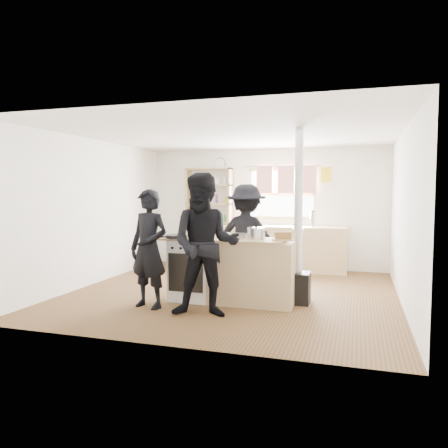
{
  "coord_description": "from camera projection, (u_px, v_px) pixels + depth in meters",
  "views": [
    {
      "loc": [
        1.88,
        -6.56,
        1.61
      ],
      "look_at": [
        -0.11,
        -0.1,
        1.1
      ],
      "focal_mm": 35.0,
      "sensor_mm": 36.0,
      "label": 1
    }
  ],
  "objects": [
    {
      "name": "ground",
      "position": [
        232.0,
        293.0,
        6.93
      ],
      "size": [
        5.0,
        5.0,
        0.01
      ],
      "primitive_type": "cube",
      "color": "brown",
      "rests_on": "ground"
    },
    {
      "name": "back_counter",
      "position": [
        262.0,
        247.0,
        9.01
      ],
      "size": [
        3.4,
        0.55,
        0.9
      ],
      "primitive_type": "cube",
      "color": "tan",
      "rests_on": "ground"
    },
    {
      "name": "shelving_unit",
      "position": [
        209.0,
        196.0,
        9.39
      ],
      "size": [
        1.0,
        0.28,
        1.2
      ],
      "color": "tan",
      "rests_on": "back_counter"
    },
    {
      "name": "thermos",
      "position": [
        313.0,
        219.0,
        8.66
      ],
      "size": [
        0.1,
        0.1,
        0.31
      ],
      "primitive_type": "cylinder",
      "color": "silver",
      "rests_on": "back_counter"
    },
    {
      "name": "cooking_island",
      "position": [
        232.0,
        270.0,
        6.32
      ],
      "size": [
        1.97,
        0.64,
        0.93
      ],
      "color": "white",
      "rests_on": "ground"
    },
    {
      "name": "skillet_greens",
      "position": [
        176.0,
        236.0,
        6.32
      ],
      "size": [
        0.44,
        0.44,
        0.05
      ],
      "color": "black",
      "rests_on": "cooking_island"
    },
    {
      "name": "roast_tray",
      "position": [
        236.0,
        235.0,
        6.34
      ],
      "size": [
        0.35,
        0.27,
        0.07
      ],
      "color": "silver",
      "rests_on": "cooking_island"
    },
    {
      "name": "stockpot_stove",
      "position": [
        207.0,
        231.0,
        6.55
      ],
      "size": [
        0.21,
        0.21,
        0.17
      ],
      "color": "silver",
      "rests_on": "cooking_island"
    },
    {
      "name": "stockpot_counter",
      "position": [
        256.0,
        233.0,
        6.15
      ],
      "size": [
        0.26,
        0.26,
        0.19
      ],
      "color": "#BCBCBE",
      "rests_on": "cooking_island"
    },
    {
      "name": "bread_board",
      "position": [
        283.0,
        237.0,
        6.02
      ],
      "size": [
        0.33,
        0.28,
        0.12
      ],
      "color": "tan",
      "rests_on": "cooking_island"
    },
    {
      "name": "flue_heater",
      "position": [
        298.0,
        257.0,
        6.24
      ],
      "size": [
        0.35,
        0.35,
        2.5
      ],
      "color": "black",
      "rests_on": "ground"
    },
    {
      "name": "person_near_left",
      "position": [
        149.0,
        249.0,
        6.0
      ],
      "size": [
        0.67,
        0.52,
        1.64
      ],
      "primitive_type": "imported",
      "rotation": [
        0.0,
        0.0,
        -0.23
      ],
      "color": "black",
      "rests_on": "ground"
    },
    {
      "name": "person_near_right",
      "position": [
        205.0,
        245.0,
        5.57
      ],
      "size": [
        1.02,
        0.86,
        1.85
      ],
      "primitive_type": "imported",
      "rotation": [
        0.0,
        0.0,
        0.2
      ],
      "color": "black",
      "rests_on": "ground"
    },
    {
      "name": "person_far",
      "position": [
        246.0,
        237.0,
        7.13
      ],
      "size": [
        1.12,
        0.65,
        1.72
      ],
      "primitive_type": "imported",
      "rotation": [
        0.0,
        0.0,
        3.15
      ],
      "color": "black",
      "rests_on": "ground"
    }
  ]
}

